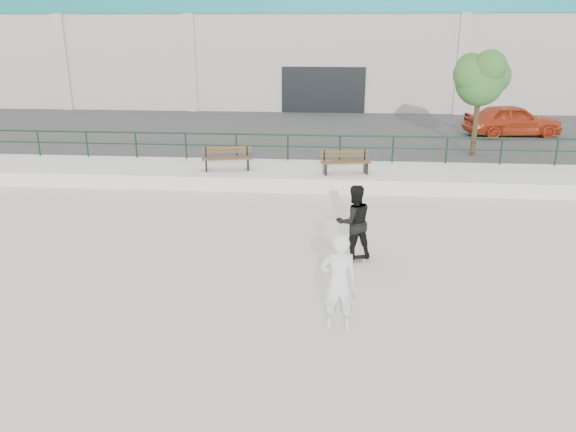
# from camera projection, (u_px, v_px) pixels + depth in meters

# --- Properties ---
(ground) EXTENTS (120.00, 120.00, 0.00)m
(ground) POSITION_uv_depth(u_px,v_px,m) (291.00, 301.00, 11.61)
(ground) COLOR silver
(ground) RESTS_ON ground
(ledge) EXTENTS (30.00, 3.00, 0.50)m
(ledge) POSITION_uv_depth(u_px,v_px,m) (312.00, 176.00, 20.51)
(ledge) COLOR silver
(ledge) RESTS_ON ground
(parking_strip) EXTENTS (60.00, 14.00, 0.50)m
(parking_strip) POSITION_uv_depth(u_px,v_px,m) (320.00, 134.00, 28.53)
(parking_strip) COLOR #3D3D3D
(parking_strip) RESTS_ON ground
(railing) EXTENTS (28.00, 0.06, 1.03)m
(railing) POSITION_uv_depth(u_px,v_px,m) (314.00, 142.00, 21.42)
(railing) COLOR #12321F
(railing) RESTS_ON ledge
(commercial_building) EXTENTS (44.20, 16.33, 8.00)m
(commercial_building) POSITION_uv_depth(u_px,v_px,m) (327.00, 40.00, 40.38)
(commercial_building) COLOR beige
(commercial_building) RESTS_ON ground
(bench_left) EXTENTS (1.86, 0.88, 0.83)m
(bench_left) POSITION_uv_depth(u_px,v_px,m) (227.00, 158.00, 20.22)
(bench_left) COLOR #52381C
(bench_left) RESTS_ON ledge
(bench_right) EXTENTS (1.80, 0.81, 0.80)m
(bench_right) POSITION_uv_depth(u_px,v_px,m) (345.00, 162.00, 19.71)
(bench_right) COLOR #52381C
(bench_right) RESTS_ON ledge
(tree) EXTENTS (2.32, 2.06, 4.13)m
(tree) POSITION_uv_depth(u_px,v_px,m) (481.00, 77.00, 21.66)
(tree) COLOR brown
(tree) RESTS_ON parking_strip
(red_car) EXTENTS (4.62, 2.42, 1.50)m
(red_car) POSITION_uv_depth(u_px,v_px,m) (512.00, 120.00, 26.43)
(red_car) COLOR #B13415
(red_car) RESTS_ON parking_strip
(skateboard) EXTENTS (0.81, 0.40, 0.09)m
(skateboard) POSITION_uv_depth(u_px,v_px,m) (352.00, 258.00, 13.61)
(skateboard) COLOR black
(skateboard) RESTS_ON ground
(standing_skater) EXTENTS (1.06, 0.94, 1.81)m
(standing_skater) POSITION_uv_depth(u_px,v_px,m) (354.00, 222.00, 13.32)
(standing_skater) COLOR black
(standing_skater) RESTS_ON skateboard
(seated_skater) EXTENTS (0.74, 0.53, 1.91)m
(seated_skater) POSITION_uv_depth(u_px,v_px,m) (338.00, 282.00, 10.26)
(seated_skater) COLOR white
(seated_skater) RESTS_ON ground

